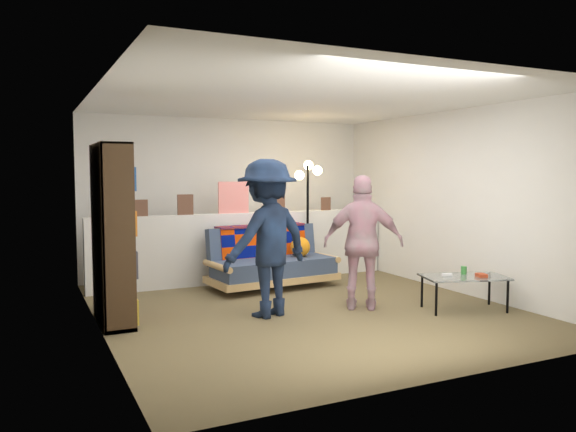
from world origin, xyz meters
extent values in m
plane|color=brown|center=(0.00, 0.00, 0.00)|extent=(5.00, 5.00, 0.00)
cube|color=silver|center=(0.00, 2.50, 1.20)|extent=(4.50, 0.10, 2.40)
cube|color=silver|center=(-2.25, 0.00, 1.20)|extent=(0.10, 5.00, 2.40)
cube|color=silver|center=(2.25, 0.00, 1.20)|extent=(0.10, 5.00, 2.40)
cube|color=white|center=(0.00, 0.00, 2.40)|extent=(4.50, 5.00, 0.10)
cube|color=silver|center=(0.00, 1.80, 0.50)|extent=(4.45, 0.15, 1.00)
cube|color=brown|center=(-1.50, 1.78, 1.11)|extent=(0.18, 0.02, 0.22)
cube|color=brown|center=(-0.90, 1.78, 1.14)|extent=(0.22, 0.02, 0.28)
cube|color=white|center=(-0.20, 1.78, 1.23)|extent=(0.45, 0.02, 0.45)
cube|color=brown|center=(0.50, 1.78, 1.13)|extent=(0.20, 0.02, 0.26)
cube|color=brown|center=(1.30, 1.78, 1.10)|extent=(0.16, 0.02, 0.20)
cube|color=tan|center=(0.16, 1.22, 0.14)|extent=(1.81, 0.95, 0.09)
cube|color=#374864|center=(0.16, 1.17, 0.29)|extent=(1.71, 0.80, 0.22)
cube|color=#374864|center=(0.13, 1.52, 0.57)|extent=(1.67, 0.37, 0.52)
cylinder|color=tan|center=(-0.66, 1.14, 0.37)|extent=(0.16, 0.79, 0.08)
cylinder|color=tan|center=(0.98, 1.30, 0.37)|extent=(0.16, 0.79, 0.08)
cube|color=navy|center=(0.14, 1.44, 0.57)|extent=(1.34, 0.22, 0.48)
cube|color=navy|center=(0.13, 1.56, 0.83)|extent=(1.35, 0.36, 0.03)
sphere|color=orange|center=(0.58, 1.21, 0.54)|extent=(0.28, 0.28, 0.28)
cube|color=black|center=(-2.23, 0.30, 0.94)|extent=(0.02, 0.94, 1.87)
cube|color=black|center=(-2.08, -0.16, 0.94)|extent=(0.31, 0.02, 1.87)
cube|color=black|center=(-2.08, 0.75, 0.94)|extent=(0.31, 0.02, 1.87)
cube|color=black|center=(-2.08, 0.30, 1.86)|extent=(0.31, 0.94, 0.02)
cube|color=black|center=(-2.08, 0.30, 0.02)|extent=(0.31, 0.94, 0.04)
cube|color=black|center=(-2.08, 0.30, 0.50)|extent=(0.31, 0.89, 0.02)
cube|color=black|center=(-2.08, 0.30, 0.94)|extent=(0.31, 0.89, 0.02)
cube|color=black|center=(-2.08, 0.30, 1.37)|extent=(0.31, 0.89, 0.02)
cube|color=red|center=(-2.06, 0.30, 0.21)|extent=(0.23, 0.87, 0.31)
cube|color=#296FB5|center=(-2.06, 0.30, 0.67)|extent=(0.23, 0.87, 0.29)
cube|color=yellow|center=(-2.06, 0.30, 1.10)|extent=(0.23, 0.87, 0.31)
cube|color=green|center=(-2.06, 0.30, 1.54)|extent=(0.23, 0.87, 0.29)
cylinder|color=black|center=(1.17, -0.95, 0.19)|extent=(0.04, 0.04, 0.37)
cylinder|color=black|center=(1.97, -1.19, 0.19)|extent=(0.04, 0.04, 0.37)
cylinder|color=black|center=(1.29, -0.55, 0.19)|extent=(0.04, 0.04, 0.37)
cylinder|color=black|center=(2.09, -0.80, 0.19)|extent=(0.04, 0.04, 0.37)
cube|color=silver|center=(1.63, -0.87, 0.38)|extent=(1.05, 0.77, 0.02)
cube|color=white|center=(1.47, -0.77, 0.41)|extent=(0.12, 0.08, 0.03)
cube|color=#C14222|center=(1.77, -1.00, 0.41)|extent=(0.13, 0.15, 0.04)
cylinder|color=#3A8C3C|center=(1.71, -0.78, 0.44)|extent=(0.08, 0.08, 0.09)
cylinder|color=black|center=(0.89, 1.59, 0.01)|extent=(0.31, 0.31, 0.03)
cylinder|color=black|center=(0.89, 1.59, 0.84)|extent=(0.05, 0.05, 1.69)
sphere|color=#FFC672|center=(0.80, 1.69, 1.54)|extent=(0.14, 0.14, 0.14)
sphere|color=#FFC672|center=(1.01, 1.51, 1.61)|extent=(0.14, 0.14, 0.14)
sphere|color=#FFC672|center=(0.95, 1.70, 1.69)|extent=(0.14, 0.14, 0.14)
imported|color=black|center=(-0.51, -0.14, 0.86)|extent=(1.25, 0.95, 1.72)
imported|color=pink|center=(0.61, -0.33, 0.77)|extent=(0.97, 0.81, 1.55)
camera|label=1|loc=(-2.92, -5.74, 1.57)|focal=35.00mm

